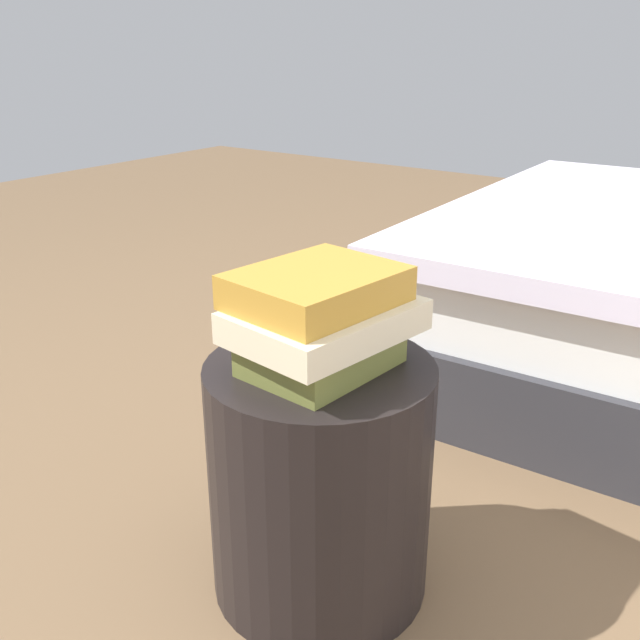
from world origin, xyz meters
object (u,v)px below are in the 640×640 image
Objects in this scene: side_table at (320,478)px; book_olive at (321,353)px; book_cream at (324,321)px; book_ochre at (316,288)px.

side_table is 0.24m from book_olive.
side_table is 1.88× the size of book_olive.
side_table is at bearing -123.86° from book_olive.
book_olive is 0.80× the size of book_cream.
book_cream reaches higher than side_table.
book_cream is 0.05m from book_ochre.
book_olive is at bearing 50.94° from side_table.
book_cream is (-0.00, 0.00, 0.05)m from book_olive.
side_table is 1.70× the size of book_ochre.
book_ochre is (-0.00, -0.01, 0.11)m from book_olive.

